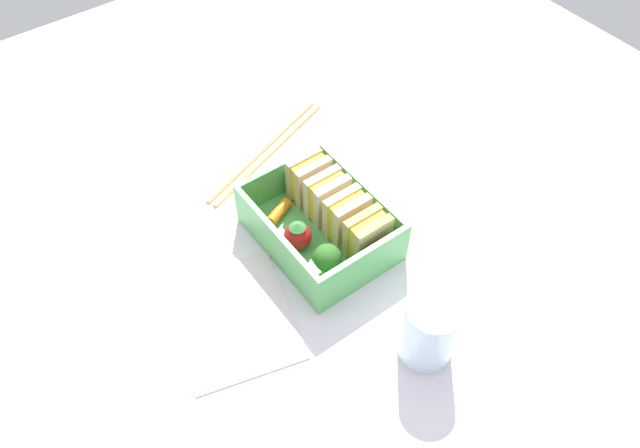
{
  "coord_description": "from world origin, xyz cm",
  "views": [
    {
      "loc": [
        35.11,
        -25.91,
        56.44
      ],
      "look_at": [
        0.0,
        0.0,
        2.7
      ],
      "focal_mm": 35.0,
      "sensor_mm": 36.0,
      "label": 1
    }
  ],
  "objects": [
    {
      "name": "ground_plane",
      "position": [
        0.0,
        0.0,
        -1.0
      ],
      "size": [
        120.0,
        120.0,
        2.0
      ],
      "primitive_type": "cube",
      "color": "white"
    },
    {
      "name": "bento_tray",
      "position": [
        0.0,
        0.0,
        0.6
      ],
      "size": [
        15.99,
        12.17,
        1.2
      ],
      "primitive_type": "cube",
      "color": "#54AE58",
      "rests_on": "ground_plane"
    },
    {
      "name": "bento_rim",
      "position": [
        0.0,
        0.0,
        3.54
      ],
      "size": [
        15.99,
        12.17,
        4.68
      ],
      "color": "#54AE58",
      "rests_on": "bento_tray"
    },
    {
      "name": "sandwich_left",
      "position": [
        -5.32,
        2.33,
        4.05
      ],
      "size": [
        2.81,
        4.66,
        5.69
      ],
      "color": "#DDB78B",
      "rests_on": "bento_tray"
    },
    {
      "name": "sandwich_center_left",
      "position": [
        -1.77,
        2.33,
        4.05
      ],
      "size": [
        2.81,
        4.66,
        5.69
      ],
      "color": "beige",
      "rests_on": "bento_tray"
    },
    {
      "name": "sandwich_center",
      "position": [
        1.77,
        2.33,
        4.05
      ],
      "size": [
        2.81,
        4.66,
        5.69
      ],
      "color": "beige",
      "rests_on": "bento_tray"
    },
    {
      "name": "sandwich_center_right",
      "position": [
        5.32,
        2.33,
        4.05
      ],
      "size": [
        2.81,
        4.66,
        5.69
      ],
      "color": "tan",
      "rests_on": "bento_tray"
    },
    {
      "name": "carrot_stick_far_left",
      "position": [
        -4.8,
        -2.31,
        1.86
      ],
      "size": [
        2.66,
        3.74,
        1.32
      ],
      "primitive_type": "cylinder",
      "rotation": [
        1.57,
        0.0,
        0.43
      ],
      "color": "orange",
      "rests_on": "bento_tray"
    },
    {
      "name": "strawberry_far_left",
      "position": [
        0.28,
        -3.01,
        2.87
      ],
      "size": [
        3.11,
        3.11,
        3.71
      ],
      "color": "red",
      "rests_on": "bento_tray"
    },
    {
      "name": "broccoli_floret",
      "position": [
        4.71,
        -2.53,
        3.49
      ],
      "size": [
        3.0,
        3.0,
        3.92
      ],
      "color": "#86BE6A",
      "rests_on": "bento_tray"
    },
    {
      "name": "chopstick_pair",
      "position": [
        -15.46,
        2.88,
        0.35
      ],
      "size": [
        9.0,
        21.27,
        0.7
      ],
      "color": "tan",
      "rests_on": "ground_plane"
    },
    {
      "name": "drinking_glass",
      "position": [
        17.51,
        -0.36,
        3.96
      ],
      "size": [
        5.37,
        5.37,
        7.92
      ],
      "primitive_type": "cylinder",
      "color": "silver",
      "rests_on": "ground_plane"
    },
    {
      "name": "folded_napkin",
      "position": [
        3.17,
        -13.43,
        0.2
      ],
      "size": [
        16.72,
        15.02,
        0.4
      ],
      "primitive_type": "cube",
      "rotation": [
        0.0,
        0.0,
        -0.27
      ],
      "color": "silver",
      "rests_on": "ground_plane"
    }
  ]
}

